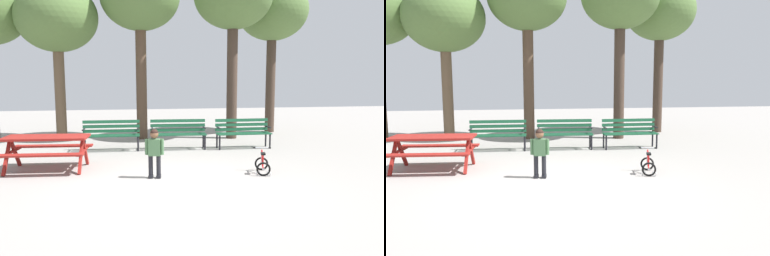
% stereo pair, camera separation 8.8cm
% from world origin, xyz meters
% --- Properties ---
extents(ground, '(36.00, 36.00, 0.00)m').
position_xyz_m(ground, '(0.00, 0.00, 0.00)').
color(ground, gray).
extents(picnic_table, '(1.90, 1.47, 0.79)m').
position_xyz_m(picnic_table, '(-2.63, 1.73, 0.59)').
color(picnic_table, maroon).
rests_on(picnic_table, ground).
extents(park_bench_far_left, '(1.61, 0.51, 0.85)m').
position_xyz_m(park_bench_far_left, '(-1.32, 3.87, 0.51)').
color(park_bench_far_left, '#195133').
rests_on(park_bench_far_left, ground).
extents(park_bench_left, '(1.62, 0.55, 0.85)m').
position_xyz_m(park_bench_left, '(0.58, 3.79, 0.51)').
color(park_bench_left, '#195133').
rests_on(park_bench_left, ground).
extents(park_bench_right, '(1.61, 0.48, 0.85)m').
position_xyz_m(park_bench_right, '(2.47, 3.64, 0.51)').
color(park_bench_right, '#195133').
rests_on(park_bench_right, ground).
extents(child_standing, '(0.38, 0.20, 1.02)m').
position_xyz_m(child_standing, '(-0.32, 0.66, 0.60)').
color(child_standing, black).
rests_on(child_standing, ground).
extents(kids_bicycle, '(0.48, 0.62, 0.54)m').
position_xyz_m(kids_bicycle, '(2.01, 0.67, 0.20)').
color(kids_bicycle, black).
rests_on(kids_bicycle, ground).
extents(tree_left, '(2.60, 2.60, 5.07)m').
position_xyz_m(tree_left, '(-3.03, 6.01, 3.91)').
color(tree_left, brown).
rests_on(tree_left, ground).
extents(tree_far_right, '(2.60, 2.60, 5.62)m').
position_xyz_m(tree_far_right, '(4.48, 6.72, 4.44)').
color(tree_far_right, '#423328').
rests_on(tree_far_right, ground).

